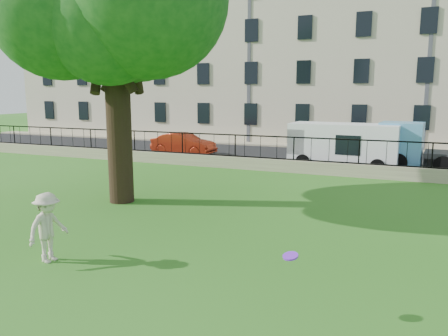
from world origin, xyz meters
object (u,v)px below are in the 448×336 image
at_px(man, 48,227).
at_px(white_van, 343,146).
at_px(blue_truck, 440,148).
at_px(red_sedan, 183,144).
at_px(frisbee, 290,256).

bearing_deg(man, white_van, -10.63).
xyz_separation_m(white_van, blue_truck, (4.50, 0.54, 0.05)).
height_order(red_sedan, blue_truck, blue_truck).
distance_m(frisbee, white_van, 15.87).
bearing_deg(red_sedan, frisbee, -143.69).
bearing_deg(man, red_sedan, 23.01).
relative_size(man, white_van, 0.30).
xyz_separation_m(man, blue_truck, (9.00, 16.09, 0.36)).
height_order(white_van, blue_truck, blue_truck).
bearing_deg(white_van, red_sedan, 177.47).
bearing_deg(red_sedan, blue_truck, -88.35).
bearing_deg(man, blue_truck, -23.72).
bearing_deg(blue_truck, frisbee, -96.26).
bearing_deg(frisbee, white_van, 94.20).
bearing_deg(white_van, frisbee, -82.61).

